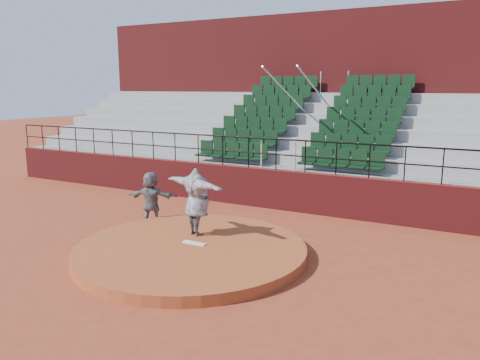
# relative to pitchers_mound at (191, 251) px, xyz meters

# --- Properties ---
(ground) EXTENTS (90.00, 90.00, 0.00)m
(ground) POSITION_rel_pitchers_mound_xyz_m (0.00, 0.00, -0.12)
(ground) COLOR #933A21
(ground) RESTS_ON ground
(pitchers_mound) EXTENTS (5.50, 5.50, 0.25)m
(pitchers_mound) POSITION_rel_pitchers_mound_xyz_m (0.00, 0.00, 0.00)
(pitchers_mound) COLOR #A24B24
(pitchers_mound) RESTS_ON ground
(pitching_rubber) EXTENTS (0.60, 0.15, 0.03)m
(pitching_rubber) POSITION_rel_pitchers_mound_xyz_m (0.00, 0.15, 0.14)
(pitching_rubber) COLOR white
(pitching_rubber) RESTS_ON pitchers_mound
(boundary_wall) EXTENTS (24.00, 0.30, 1.30)m
(boundary_wall) POSITION_rel_pitchers_mound_xyz_m (0.00, 5.00, 0.53)
(boundary_wall) COLOR maroon
(boundary_wall) RESTS_ON ground
(wall_railing) EXTENTS (24.04, 0.05, 1.03)m
(wall_railing) POSITION_rel_pitchers_mound_xyz_m (0.00, 5.00, 1.90)
(wall_railing) COLOR black
(wall_railing) RESTS_ON boundary_wall
(seating_deck) EXTENTS (24.00, 5.97, 4.63)m
(seating_deck) POSITION_rel_pitchers_mound_xyz_m (0.00, 8.65, 1.31)
(seating_deck) COLOR gray
(seating_deck) RESTS_ON ground
(press_box_facade) EXTENTS (24.00, 3.00, 7.10)m
(press_box_facade) POSITION_rel_pitchers_mound_xyz_m (0.00, 12.60, 3.43)
(press_box_facade) COLOR maroon
(press_box_facade) RESTS_ON ground
(pitcher) EXTENTS (2.20, 1.22, 1.73)m
(pitcher) POSITION_rel_pitchers_mound_xyz_m (-0.33, 0.79, 0.99)
(pitcher) COLOR black
(pitcher) RESTS_ON pitchers_mound
(fielder) EXTENTS (1.53, 0.90, 1.57)m
(fielder) POSITION_rel_pitchers_mound_xyz_m (-2.45, 1.62, 0.66)
(fielder) COLOR black
(fielder) RESTS_ON ground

